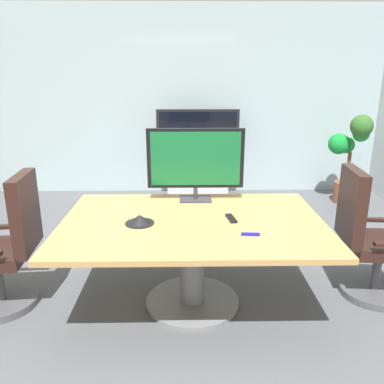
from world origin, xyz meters
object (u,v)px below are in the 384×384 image
remote_control (231,218)px  office_chair_left (8,253)px  conference_table (193,240)px  tv_monitor (196,160)px  wall_display_unit (198,168)px  potted_plant (349,154)px  office_chair_right (368,245)px  conference_phone (140,220)px

remote_control → office_chair_left: bearing=170.2°
conference_table → tv_monitor: tv_monitor is taller
office_chair_left → remote_control: 1.77m
wall_display_unit → potted_plant: 2.17m
tv_monitor → remote_control: size_ratio=4.94×
office_chair_left → tv_monitor: 1.69m
tv_monitor → potted_plant: bearing=42.7°
office_chair_right → wall_display_unit: size_ratio=0.83×
tv_monitor → conference_phone: bearing=-127.5°
office_chair_right → potted_plant: (0.80, 2.43, 0.26)m
office_chair_left → wall_display_unit: bearing=146.7°
wall_display_unit → conference_phone: wall_display_unit is taller
office_chair_right → remote_control: size_ratio=6.41×
tv_monitor → conference_phone: tv_monitor is taller
office_chair_left → tv_monitor: size_ratio=1.30×
tv_monitor → office_chair_right: bearing=-15.3°
conference_table → conference_phone: size_ratio=9.12×
office_chair_left → potted_plant: bearing=119.9°
conference_phone → office_chair_left: bearing=176.4°
tv_monitor → wall_display_unit: bearing=87.7°
office_chair_left → potted_plant: potted_plant is taller
office_chair_left → conference_phone: (1.05, -0.07, 0.30)m
wall_display_unit → potted_plant: bearing=-9.0°
conference_phone → conference_table: bearing=9.0°
tv_monitor → conference_phone: (-0.43, -0.57, -0.33)m
tv_monitor → wall_display_unit: 2.47m
office_chair_right → conference_phone: bearing=100.6°
potted_plant → conference_table: bearing=-131.5°
tv_monitor → remote_control: 0.66m
office_chair_right → potted_plant: bearing=-13.1°
office_chair_right → wall_display_unit: bearing=30.7°
conference_table → office_chair_left: office_chair_left is taller
conference_phone → tv_monitor: bearing=52.5°
conference_table → office_chair_left: (-1.45, 0.00, -0.11)m
wall_display_unit → conference_phone: size_ratio=5.95×
conference_phone → remote_control: conference_phone is taller
tv_monitor → remote_control: (0.26, -0.49, -0.35)m
wall_display_unit → remote_control: bearing=-86.7°
conference_table → office_chair_left: size_ratio=1.84×
office_chair_right → remote_control: 1.19m
potted_plant → office_chair_right: bearing=-108.3°
conference_table → tv_monitor: bearing=86.0°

